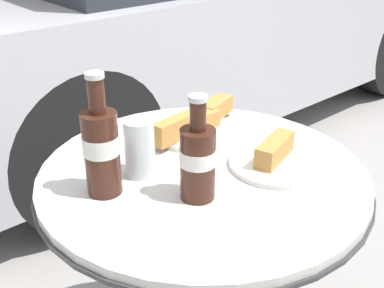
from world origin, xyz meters
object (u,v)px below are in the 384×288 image
lunch_plate_near (197,125)px  lunch_plate_far (276,159)px  cola_bottle_right (101,148)px  bistro_table (202,229)px  drinking_glass (140,150)px  cola_bottle_left (198,159)px  parked_car (186,11)px

lunch_plate_near → lunch_plate_far: 0.24m
cola_bottle_right → bistro_table: bearing=-17.0°
cola_bottle_right → drinking_glass: 0.11m
cola_bottle_left → parked_car: size_ratio=0.05×
cola_bottle_right → lunch_plate_far: 0.40m
cola_bottle_left → drinking_glass: bearing=102.7°
lunch_plate_near → parked_car: size_ratio=0.07×
cola_bottle_left → drinking_glass: cola_bottle_left is taller
bistro_table → lunch_plate_near: 0.26m
drinking_glass → lunch_plate_far: drinking_glass is taller
cola_bottle_right → parked_car: 2.30m
bistro_table → drinking_glass: size_ratio=5.79×
cola_bottle_right → parked_car: parked_car is taller
cola_bottle_left → parked_car: parked_car is taller
cola_bottle_right → drinking_glass: bearing=5.9°
drinking_glass → lunch_plate_near: size_ratio=0.43×
cola_bottle_left → drinking_glass: (-0.03, 0.15, -0.03)m
bistro_table → lunch_plate_far: size_ratio=3.43×
lunch_plate_far → bistro_table: bearing=145.7°
cola_bottle_left → parked_car: 2.31m
cola_bottle_left → bistro_table: bearing=42.3°
parked_car → cola_bottle_right: bearing=-134.5°
bistro_table → cola_bottle_right: 0.35m
drinking_glass → parked_car: bearing=47.1°
bistro_table → drinking_glass: bearing=147.0°
cola_bottle_left → lunch_plate_far: 0.23m
drinking_glass → cola_bottle_left: bearing=-77.3°
cola_bottle_right → drinking_glass: cola_bottle_right is taller
lunch_plate_near → lunch_plate_far: (0.02, -0.24, -0.01)m
bistro_table → lunch_plate_near: size_ratio=2.48×
cola_bottle_left → lunch_plate_far: (0.22, -0.02, -0.07)m
lunch_plate_near → parked_car: (1.28, 1.55, -0.11)m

